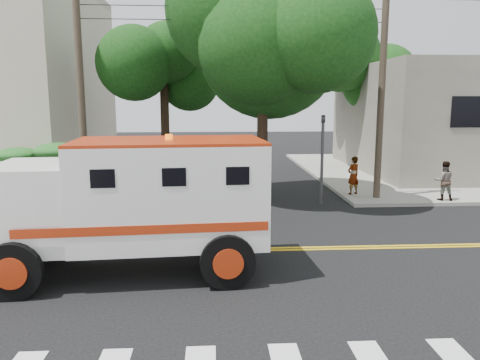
{
  "coord_description": "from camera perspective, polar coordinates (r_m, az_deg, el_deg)",
  "views": [
    {
      "loc": [
        -0.58,
        -12.64,
        4.17
      ],
      "look_at": [
        0.33,
        2.37,
        1.6
      ],
      "focal_mm": 35.0,
      "sensor_mm": 36.0,
      "label": 1
    }
  ],
  "objects": [
    {
      "name": "ground",
      "position": [
        13.33,
        -0.8,
        -8.54
      ],
      "size": [
        100.0,
        100.0,
        0.0
      ],
      "primitive_type": "plane",
      "color": "black",
      "rests_on": "ground"
    },
    {
      "name": "sidewalk_ne",
      "position": [
        29.98,
        24.6,
        0.97
      ],
      "size": [
        17.0,
        17.0,
        0.15
      ],
      "primitive_type": "cube",
      "color": "gray",
      "rests_on": "ground"
    },
    {
      "name": "building_right",
      "position": [
        30.88,
        27.05,
        6.76
      ],
      "size": [
        14.0,
        12.0,
        6.0
      ],
      "primitive_type": "cube",
      "color": "slate",
      "rests_on": "sidewalk_ne"
    },
    {
      "name": "utility_pole_left",
      "position": [
        19.31,
        -18.83,
        10.17
      ],
      "size": [
        0.28,
        0.28,
        9.0
      ],
      "primitive_type": "cylinder",
      "color": "#382D23",
      "rests_on": "ground"
    },
    {
      "name": "utility_pole_right",
      "position": [
        20.06,
        16.87,
        10.24
      ],
      "size": [
        0.28,
        0.28,
        9.0
      ],
      "primitive_type": "cylinder",
      "color": "#382D23",
      "rests_on": "ground"
    },
    {
      "name": "tree_main",
      "position": [
        19.26,
        4.32,
        18.73
      ],
      "size": [
        6.08,
        5.7,
        9.85
      ],
      "color": "black",
      "rests_on": "ground"
    },
    {
      "name": "tree_left",
      "position": [
        24.57,
        -8.58,
        13.24
      ],
      "size": [
        4.48,
        4.2,
        7.7
      ],
      "color": "black",
      "rests_on": "ground"
    },
    {
      "name": "tree_right",
      "position": [
        30.0,
        15.26,
        13.05
      ],
      "size": [
        4.8,
        4.5,
        8.2
      ],
      "color": "black",
      "rests_on": "ground"
    },
    {
      "name": "traffic_signal",
      "position": [
        18.86,
        10.0,
        3.64
      ],
      "size": [
        0.15,
        0.18,
        3.6
      ],
      "color": "#3F3F42",
      "rests_on": "ground"
    },
    {
      "name": "accessibility_sign",
      "position": [
        19.84,
        -19.88,
        0.99
      ],
      "size": [
        0.45,
        0.1,
        2.02
      ],
      "color": "#3F3F42",
      "rests_on": "ground"
    },
    {
      "name": "palm_planter",
      "position": [
        20.61,
        -22.88,
        1.9
      ],
      "size": [
        3.52,
        2.63,
        2.36
      ],
      "color": "#1E3314",
      "rests_on": "sidewalk_nw"
    },
    {
      "name": "armored_truck",
      "position": [
        11.5,
        -13.09,
        -2.2
      ],
      "size": [
        7.31,
        3.31,
        3.25
      ],
      "rotation": [
        0.0,
        0.0,
        0.07
      ],
      "color": "silver",
      "rests_on": "ground"
    },
    {
      "name": "pedestrian_a",
      "position": [
        20.72,
        13.65,
        0.55
      ],
      "size": [
        0.71,
        0.62,
        1.65
      ],
      "primitive_type": "imported",
      "rotation": [
        0.0,
        0.0,
        3.6
      ],
      "color": "gray",
      "rests_on": "sidewalk_ne"
    },
    {
      "name": "pedestrian_b",
      "position": [
        20.68,
        23.6,
        -0.08
      ],
      "size": [
        0.88,
        0.75,
        1.59
      ],
      "primitive_type": "imported",
      "rotation": [
        0.0,
        0.0,
        2.93
      ],
      "color": "gray",
      "rests_on": "sidewalk_ne"
    }
  ]
}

